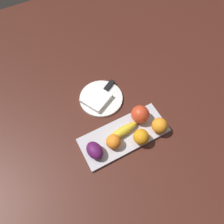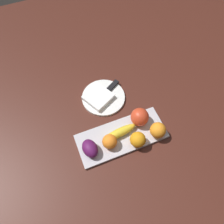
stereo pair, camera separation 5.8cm
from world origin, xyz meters
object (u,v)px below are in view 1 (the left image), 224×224
(fruit_tray, at_px, (124,135))
(apple, at_px, (140,114))
(orange_near_apple, at_px, (113,142))
(knife, at_px, (107,89))
(banana, at_px, (122,132))
(orange_center, at_px, (141,137))
(dinner_plate, at_px, (101,98))
(grape_bunch, at_px, (95,151))
(folded_napkin, at_px, (96,98))
(orange_near_banana, at_px, (159,125))

(fruit_tray, distance_m, apple, 0.12)
(orange_near_apple, distance_m, knife, 0.30)
(orange_near_apple, bearing_deg, banana, -153.80)
(orange_center, distance_m, knife, 0.32)
(dinner_plate, bearing_deg, apple, 118.43)
(orange_near_apple, bearing_deg, grape_bunch, -1.88)
(orange_center, relative_size, grape_bunch, 0.80)
(banana, bearing_deg, orange_near_apple, -160.11)
(grape_bunch, xyz_separation_m, knife, (-0.20, -0.28, -0.03))
(grape_bunch, relative_size, folded_napkin, 0.73)
(banana, bearing_deg, dinner_plate, 81.53)
(apple, relative_size, orange_center, 1.20)
(folded_napkin, bearing_deg, fruit_tray, 96.67)
(grape_bunch, distance_m, knife, 0.34)
(orange_near_banana, bearing_deg, orange_center, 3.94)
(orange_near_apple, height_order, dinner_plate, orange_near_apple)
(apple, height_order, banana, apple)
(banana, bearing_deg, knife, 71.23)
(folded_napkin, bearing_deg, orange_near_banana, 122.59)
(orange_near_apple, distance_m, orange_center, 0.12)
(orange_near_apple, bearing_deg, apple, -161.59)
(apple, bearing_deg, fruit_tray, 19.75)
(folded_napkin, bearing_deg, dinner_plate, 180.00)
(folded_napkin, bearing_deg, banana, 94.81)
(orange_near_apple, relative_size, orange_near_banana, 0.91)
(fruit_tray, height_order, banana, banana)
(fruit_tray, distance_m, knife, 0.26)
(grape_bunch, bearing_deg, fruit_tray, -174.05)
(orange_near_apple, bearing_deg, knife, -111.89)
(fruit_tray, xyz_separation_m, banana, (0.01, -0.01, 0.03))
(fruit_tray, distance_m, banana, 0.03)
(banana, bearing_deg, orange_near_banana, -26.49)
(orange_near_apple, xyz_separation_m, knife, (-0.11, -0.28, -0.03))
(apple, xyz_separation_m, orange_center, (0.05, 0.09, -0.01))
(orange_near_apple, bearing_deg, orange_center, 161.90)
(apple, bearing_deg, folded_napkin, -55.75)
(orange_near_apple, bearing_deg, fruit_tray, -163.78)
(apple, xyz_separation_m, dinner_plate, (0.10, -0.19, -0.05))
(orange_center, relative_size, knife, 0.42)
(folded_napkin, bearing_deg, knife, -157.27)
(fruit_tray, bearing_deg, grape_bunch, 5.95)
(banana, height_order, orange_near_apple, orange_near_apple)
(banana, relative_size, knife, 1.01)
(orange_near_apple, height_order, knife, orange_near_apple)
(banana, bearing_deg, apple, 7.85)
(dinner_plate, height_order, folded_napkin, folded_napkin)
(orange_center, bearing_deg, apple, -119.53)
(apple, relative_size, knife, 0.50)
(banana, bearing_deg, folded_napkin, 88.49)
(orange_near_apple, relative_size, dinner_plate, 0.30)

